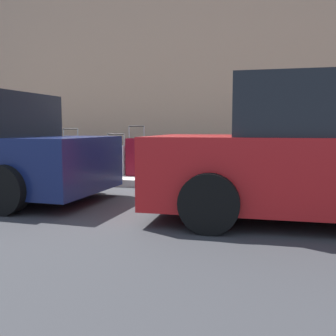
{
  "coord_description": "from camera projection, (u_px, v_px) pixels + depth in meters",
  "views": [
    {
      "loc": [
        -2.97,
        6.39,
        1.1
      ],
      "look_at": [
        -1.22,
        0.56,
        0.45
      ],
      "focal_mm": 40.41,
      "sensor_mm": 36.0,
      "label": 1
    }
  ],
  "objects": [
    {
      "name": "suitcase_black_10",
      "position": [
        71.0,
        157.0,
        7.86
      ],
      "size": [
        0.4,
        0.27,
        0.96
      ],
      "color": "black",
      "rests_on": "sidewalk_curb"
    },
    {
      "name": "suitcase_maroon_0",
      "position": [
        321.0,
        165.0,
        6.53
      ],
      "size": [
        0.43,
        0.22,
        0.83
      ],
      "color": "maroon",
      "rests_on": "sidewalk_curb"
    },
    {
      "name": "suitcase_red_6",
      "position": [
        156.0,
        162.0,
        7.37
      ],
      "size": [
        0.38,
        0.27,
        0.64
      ],
      "color": "red",
      "rests_on": "sidewalk_curb"
    },
    {
      "name": "building_facade_sidewalk_side",
      "position": [
        207.0,
        6.0,
        14.93
      ],
      "size": [
        24.0,
        3.0,
        11.81
      ],
      "primitive_type": "cube",
      "color": "#9E7A60",
      "rests_on": "ground_plane"
    },
    {
      "name": "parked_car_red_0",
      "position": [
        331.0,
        155.0,
        4.45
      ],
      "size": [
        4.37,
        2.25,
        1.67
      ],
      "color": "#AD1619",
      "rests_on": "ground_plane"
    },
    {
      "name": "suitcase_olive_5",
      "position": [
        180.0,
        158.0,
        7.34
      ],
      "size": [
        0.41,
        0.26,
        0.8
      ],
      "color": "#59601E",
      "rests_on": "sidewalk_curb"
    },
    {
      "name": "suitcase_navy_4",
      "position": [
        204.0,
        163.0,
        7.21
      ],
      "size": [
        0.43,
        0.25,
        0.65
      ],
      "color": "navy",
      "rests_on": "sidewalk_curb"
    },
    {
      "name": "bollard_post",
      "position": [
        10.0,
        156.0,
        8.21
      ],
      "size": [
        0.17,
        0.17,
        0.69
      ],
      "primitive_type": "cylinder",
      "color": "#333338",
      "rests_on": "sidewalk_curb"
    },
    {
      "name": "suitcase_silver_1",
      "position": [
        289.0,
        165.0,
        6.68
      ],
      "size": [
        0.49,
        0.25,
        0.82
      ],
      "color": "#9EA0A8",
      "rests_on": "sidewalk_curb"
    },
    {
      "name": "suitcase_teal_9",
      "position": [
        94.0,
        157.0,
        7.86
      ],
      "size": [
        0.43,
        0.29,
        0.77
      ],
      "color": "#0F606B",
      "rests_on": "sidewalk_curb"
    },
    {
      "name": "suitcase_teal_2",
      "position": [
        257.0,
        160.0,
        6.8
      ],
      "size": [
        0.5,
        0.27,
        0.82
      ],
      "color": "#0F606B",
      "rests_on": "sidewalk_curb"
    },
    {
      "name": "ground_plane",
      "position": [
        114.0,
        187.0,
        7.05
      ],
      "size": [
        40.0,
        40.0,
        0.0
      ],
      "primitive_type": "plane",
      "color": "#333335"
    },
    {
      "name": "sidewalk_curb",
      "position": [
        156.0,
        169.0,
        9.42
      ],
      "size": [
        18.0,
        5.0,
        0.14
      ],
      "primitive_type": "cube",
      "color": "#ADA89E",
      "rests_on": "ground_plane"
    },
    {
      "name": "suitcase_silver_8",
      "position": [
        116.0,
        160.0,
        7.74
      ],
      "size": [
        0.43,
        0.22,
        0.85
      ],
      "color": "#9EA0A8",
      "rests_on": "sidewalk_curb"
    },
    {
      "name": "fire_hydrant",
      "position": [
        45.0,
        153.0,
        8.12
      ],
      "size": [
        0.39,
        0.21,
        0.8
      ],
      "color": "#99999E",
      "rests_on": "sidewalk_curb"
    },
    {
      "name": "suitcase_black_3",
      "position": [
        229.0,
        161.0,
        7.05
      ],
      "size": [
        0.42,
        0.28,
        0.75
      ],
      "color": "black",
      "rests_on": "sidewalk_curb"
    },
    {
      "name": "suitcase_maroon_7",
      "position": [
        137.0,
        157.0,
        7.56
      ],
      "size": [
        0.39,
        0.26,
        1.01
      ],
      "color": "maroon",
      "rests_on": "sidewalk_curb"
    }
  ]
}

